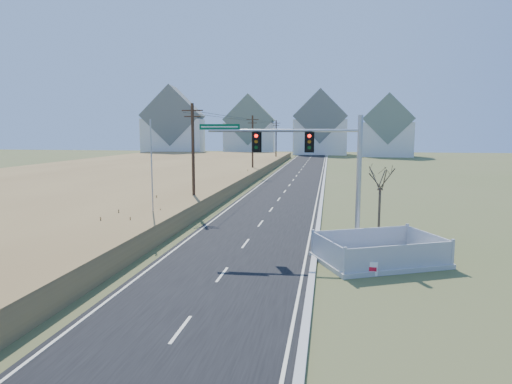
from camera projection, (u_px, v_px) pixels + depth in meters
name	position (u px, v px, depth m)	size (l,w,h in m)	color
ground	(231.00, 264.00, 23.20)	(260.00, 260.00, 0.00)	#51592B
road	(298.00, 174.00, 72.13)	(8.00, 180.00, 0.06)	black
curb	(325.00, 174.00, 71.46)	(0.30, 180.00, 0.18)	#B2AFA8
reed_marsh	(128.00, 173.00, 66.05)	(38.00, 110.00, 1.30)	#A08148
utility_pole_near	(193.00, 155.00, 38.29)	(1.80, 0.26, 9.00)	#422D1E
utility_pole_mid	(253.00, 145.00, 67.64)	(1.80, 0.26, 9.00)	#422D1E
utility_pole_far	(276.00, 141.00, 97.00)	(1.80, 0.26, 9.00)	#422D1E
condo_nw	(174.00, 128.00, 126.04)	(17.69, 13.38, 19.05)	white
condo_nnw	(250.00, 130.00, 130.81)	(14.93, 11.17, 17.03)	white
condo_n	(320.00, 128.00, 131.48)	(15.27, 10.20, 18.54)	white
condo_ne	(388.00, 131.00, 120.91)	(14.12, 10.51, 16.52)	white
traffic_signal_mast	(325.00, 168.00, 26.01)	(9.54, 0.69, 7.59)	#9EA0A5
fence_enclosure	(379.00, 257.00, 23.40)	(7.21, 6.26, 1.38)	#B7B5AD
open_sign	(372.00, 269.00, 21.10)	(0.54, 0.08, 0.66)	white
flagpole	(152.00, 186.00, 30.88)	(0.34, 0.34, 7.49)	#B7B5AD
bare_tree	(381.00, 176.00, 27.66)	(1.86, 1.86, 4.92)	#4C3F33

